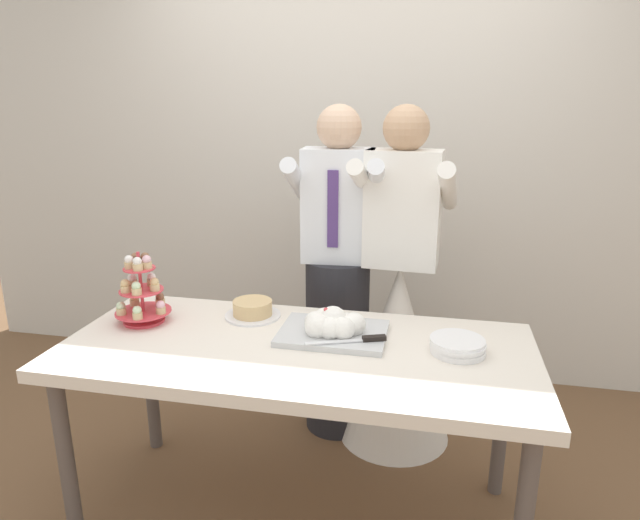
{
  "coord_description": "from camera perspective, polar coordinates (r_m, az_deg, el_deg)",
  "views": [
    {
      "loc": [
        0.49,
        -1.87,
        1.68
      ],
      "look_at": [
        0.06,
        0.15,
        1.07
      ],
      "focal_mm": 30.93,
      "sensor_mm": 36.0,
      "label": 1
    }
  ],
  "objects": [
    {
      "name": "ground_plane",
      "position": [
        2.56,
        -2.23,
        -24.75
      ],
      "size": [
        8.0,
        8.0,
        0.0
      ],
      "primitive_type": "plane",
      "color": "brown"
    },
    {
      "name": "rear_wall",
      "position": [
        3.36,
        3.67,
        12.35
      ],
      "size": [
        5.2,
        0.1,
        2.9
      ],
      "primitive_type": "cube",
      "color": "beige",
      "rests_on": "ground_plane"
    },
    {
      "name": "dessert_table",
      "position": [
        2.16,
        -2.44,
        -10.58
      ],
      "size": [
        1.8,
        0.8,
        0.78
      ],
      "color": "silver",
      "rests_on": "ground_plane"
    },
    {
      "name": "cupcake_stand",
      "position": [
        2.41,
        -17.98,
        -3.25
      ],
      "size": [
        0.23,
        0.23,
        0.31
      ],
      "color": "#D83F4C",
      "rests_on": "dessert_table"
    },
    {
      "name": "main_cake_tray",
      "position": [
        2.18,
        1.34,
        -6.91
      ],
      "size": [
        0.43,
        0.32,
        0.12
      ],
      "color": "silver",
      "rests_on": "dessert_table"
    },
    {
      "name": "plate_stack",
      "position": [
        2.12,
        14.05,
        -8.61
      ],
      "size": [
        0.21,
        0.21,
        0.05
      ],
      "color": "white",
      "rests_on": "dessert_table"
    },
    {
      "name": "round_cake",
      "position": [
        2.4,
        -6.98,
        -5.11
      ],
      "size": [
        0.24,
        0.24,
        0.07
      ],
      "color": "white",
      "rests_on": "dessert_table"
    },
    {
      "name": "person_groom",
      "position": [
        2.76,
        1.82,
        -3.4
      ],
      "size": [
        0.49,
        0.52,
        1.66
      ],
      "color": "#232328",
      "rests_on": "ground_plane"
    },
    {
      "name": "person_bride",
      "position": [
        2.76,
        8.03,
        -7.23
      ],
      "size": [
        0.56,
        0.56,
        1.66
      ],
      "color": "white",
      "rests_on": "ground_plane"
    }
  ]
}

